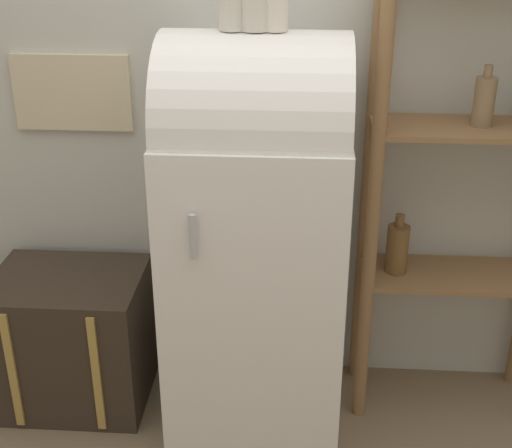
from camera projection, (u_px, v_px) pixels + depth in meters
name	position (u px, v px, depth m)	size (l,w,h in m)	color
wall_back	(261.00, 53.00, 2.59)	(7.00, 0.09, 2.70)	#B7B7AD
refrigerator	(256.00, 234.00, 2.53)	(0.62, 0.65, 1.49)	white
suitcase_trunk	(73.00, 338.00, 2.83)	(0.58, 0.46, 0.55)	#33281E
shelf_unit	(466.00, 172.00, 2.52)	(0.71, 0.30, 1.73)	olive
vase_left	(232.00, 2.00, 2.20)	(0.08, 0.08, 0.18)	beige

